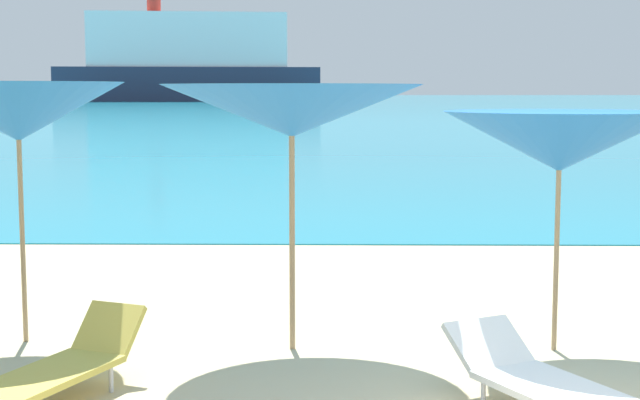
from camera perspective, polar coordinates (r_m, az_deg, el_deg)
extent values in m
cube|color=beige|center=(16.23, 7.06, -2.11)|extent=(50.00, 100.00, 0.30)
cube|color=teal|center=(234.00, 1.38, 6.00)|extent=(650.00, 440.00, 0.02)
cylinder|color=#9E7F59|center=(9.03, -17.35, -1.19)|extent=(0.04, 0.04, 2.23)
cone|color=blue|center=(8.95, -17.57, 5.05)|extent=(1.95, 1.95, 0.53)
sphere|color=#9E7F59|center=(8.95, -17.60, 6.08)|extent=(0.07, 0.07, 0.07)
cylinder|color=#9E7F59|center=(8.37, -1.68, -1.49)|extent=(0.05, 0.05, 2.22)
cone|color=blue|center=(8.29, -1.70, 5.35)|extent=(2.47, 2.47, 0.45)
sphere|color=#9E7F59|center=(8.29, -1.70, 6.34)|extent=(0.07, 0.07, 0.07)
cylinder|color=#9E7F59|center=(8.60, 13.94, -2.31)|extent=(0.04, 0.04, 1.97)
cone|color=blue|center=(8.51, 14.10, 3.41)|extent=(2.09, 2.09, 0.52)
sphere|color=#9E7F59|center=(8.50, 14.13, 4.48)|extent=(0.07, 0.07, 0.07)
cube|color=white|center=(6.93, 13.58, -10.83)|extent=(1.04, 1.21, 0.05)
cube|color=white|center=(7.42, 10.00, -8.45)|extent=(0.71, 0.64, 0.32)
cylinder|color=silver|center=(7.12, 9.70, -11.37)|extent=(0.04, 0.04, 0.21)
cylinder|color=silver|center=(7.43, 13.03, -10.66)|extent=(0.04, 0.04, 0.21)
cube|color=#D8BF4C|center=(7.28, -16.05, -10.08)|extent=(0.96, 1.36, 0.05)
cube|color=#D8BF4C|center=(7.84, -12.47, -7.52)|extent=(0.60, 0.51, 0.37)
cylinder|color=silver|center=(7.81, -15.09, -9.88)|extent=(0.04, 0.04, 0.20)
cylinder|color=silver|center=(7.55, -12.35, -10.38)|extent=(0.04, 0.04, 0.20)
cube|color=#262D47|center=(196.92, -7.85, 6.84)|extent=(53.58, 14.08, 6.90)
cube|color=white|center=(197.17, -7.89, 9.43)|extent=(40.25, 11.11, 10.91)
cylinder|color=red|center=(197.99, -9.88, 11.40)|extent=(2.77, 2.77, 3.00)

